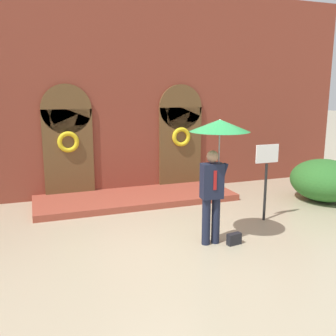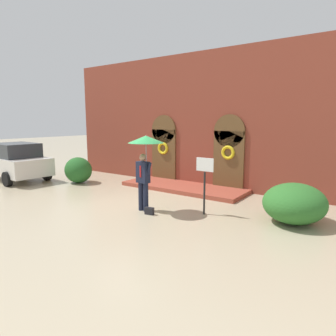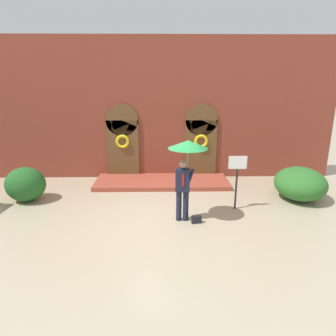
# 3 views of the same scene
# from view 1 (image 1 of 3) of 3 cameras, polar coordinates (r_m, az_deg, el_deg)

# --- Properties ---
(ground_plane) EXTENTS (80.00, 80.00, 0.00)m
(ground_plane) POSITION_cam_1_polar(r_m,az_deg,el_deg) (7.28, 1.58, -11.51)
(ground_plane) COLOR tan
(building_facade) EXTENTS (14.00, 2.30, 5.60)m
(building_facade) POSITION_cam_1_polar(r_m,az_deg,el_deg) (10.66, -6.70, 10.59)
(building_facade) COLOR brown
(building_facade) RESTS_ON ground
(person_with_umbrella) EXTENTS (1.10, 1.10, 2.36)m
(person_with_umbrella) POSITION_cam_1_polar(r_m,az_deg,el_deg) (6.88, 7.57, 3.63)
(person_with_umbrella) COLOR #191E33
(person_with_umbrella) RESTS_ON ground
(handbag) EXTENTS (0.30, 0.16, 0.22)m
(handbag) POSITION_cam_1_polar(r_m,az_deg,el_deg) (7.32, 10.04, -10.60)
(handbag) COLOR black
(handbag) RESTS_ON ground
(sign_post) EXTENTS (0.56, 0.06, 1.72)m
(sign_post) POSITION_cam_1_polar(r_m,az_deg,el_deg) (8.51, 14.76, -0.25)
(sign_post) COLOR black
(sign_post) RESTS_ON ground
(shrub_right) EXTENTS (1.69, 1.87, 1.10)m
(shrub_right) POSITION_cam_1_polar(r_m,az_deg,el_deg) (10.72, 22.75, -1.72)
(shrub_right) COLOR #2D6B28
(shrub_right) RESTS_ON ground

